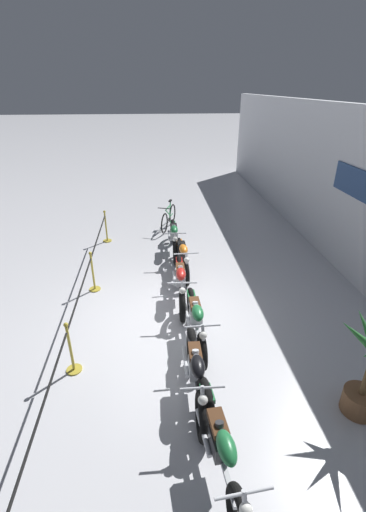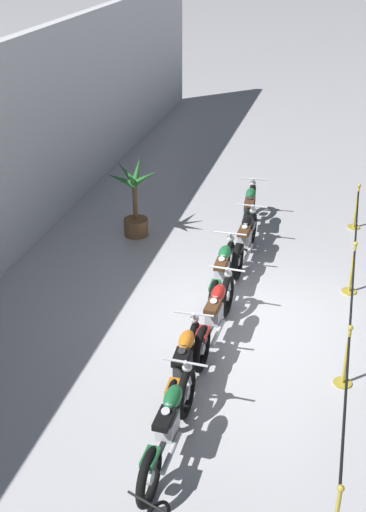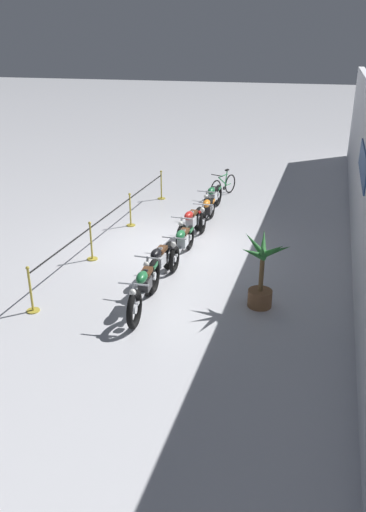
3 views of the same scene
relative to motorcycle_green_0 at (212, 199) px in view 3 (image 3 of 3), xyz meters
The scene contains 13 objects.
ground_plane 3.42m from the motorcycle_green_0, ahead, with size 120.00×120.00×0.00m, color silver.
motorcycle_green_0 is the anchor object (origin of this frame).
motorcycle_orange_1 1.29m from the motorcycle_green_0, ahead, with size 2.11×0.62×0.91m.
motorcycle_red_2 2.64m from the motorcycle_green_0, ahead, with size 2.35×0.62×0.95m.
motorcycle_green_3 4.10m from the motorcycle_green_0, ahead, with size 2.21×0.62×0.92m.
motorcycle_black_4 5.47m from the motorcycle_green_0, ahead, with size 2.19×0.62×0.94m.
motorcycle_green_5 6.82m from the motorcycle_green_0, ahead, with size 2.37×0.62×0.98m.
bicycle 1.99m from the motorcycle_green_0, behind, with size 1.64×0.69×0.96m.
potted_palm_left_of_row 6.52m from the motorcycle_green_0, 22.43° to the left, with size 1.11×1.06×1.67m.
stanchion_far_left 2.91m from the motorcycle_green_0, 47.23° to the right, with size 8.68×0.28×1.05m.
stanchion_mid_left 2.93m from the motorcycle_green_0, 46.67° to the right, with size 0.28×0.28×1.05m.
stanchion_mid_right 5.20m from the motorcycle_green_0, 24.21° to the right, with size 0.28×0.28×1.05m.
stanchion_far_right 7.90m from the motorcycle_green_0, 15.64° to the right, with size 0.28×0.28×1.05m.
Camera 3 is at (12.31, 4.12, 5.31)m, focal length 35.00 mm.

